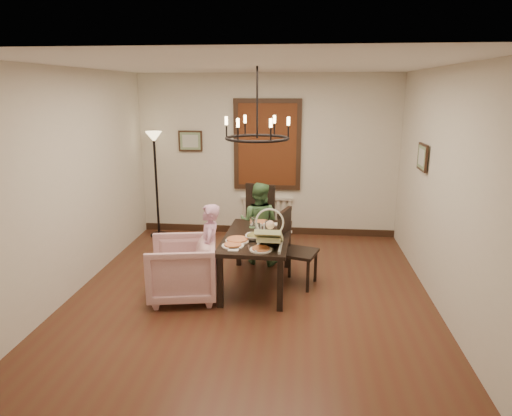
% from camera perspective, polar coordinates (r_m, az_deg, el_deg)
% --- Properties ---
extents(room_shell, '(4.51, 5.00, 2.81)m').
position_cam_1_polar(room_shell, '(5.88, -0.19, 3.53)').
color(room_shell, '#4D2C1A').
rests_on(room_shell, ground).
extents(dining_table, '(0.87, 1.50, 0.69)m').
position_cam_1_polar(dining_table, '(5.95, 0.14, -4.22)').
color(dining_table, black).
rests_on(dining_table, room_shell).
extents(chair_far, '(0.59, 0.59, 1.10)m').
position_cam_1_polar(chair_far, '(7.10, -0.05, -1.58)').
color(chair_far, black).
rests_on(chair_far, room_shell).
extents(chair_right, '(0.56, 0.56, 1.02)m').
position_cam_1_polar(chair_right, '(6.03, 5.37, -5.03)').
color(chair_right, black).
rests_on(chair_right, room_shell).
extents(armchair, '(0.97, 0.95, 0.76)m').
position_cam_1_polar(armchair, '(5.77, -9.21, -7.52)').
color(armchair, '#DAA6AF').
rests_on(armchair, room_shell).
extents(elderly_woman, '(0.28, 0.39, 0.98)m').
position_cam_1_polar(elderly_woman, '(5.76, -5.81, -6.25)').
color(elderly_woman, '#CD91B4').
rests_on(elderly_woman, room_shell).
extents(seated_man, '(0.57, 0.49, 1.02)m').
position_cam_1_polar(seated_man, '(6.77, 0.36, -2.76)').
color(seated_man, '#487445').
rests_on(seated_man, room_shell).
extents(baby_bouncer, '(0.38, 0.51, 0.33)m').
position_cam_1_polar(baby_bouncer, '(5.44, 1.68, -3.33)').
color(baby_bouncer, beige).
rests_on(baby_bouncer, dining_table).
extents(salad_bowl, '(0.30, 0.30, 0.07)m').
position_cam_1_polar(salad_bowl, '(5.76, -0.13, -3.60)').
color(salad_bowl, white).
rests_on(salad_bowl, dining_table).
extents(pizza_platter, '(0.30, 0.30, 0.04)m').
position_cam_1_polar(pizza_platter, '(5.69, -2.36, -4.02)').
color(pizza_platter, tan).
rests_on(pizza_platter, dining_table).
extents(drinking_glass, '(0.07, 0.07, 0.15)m').
position_cam_1_polar(drinking_glass, '(5.95, 0.19, -2.60)').
color(drinking_glass, silver).
rests_on(drinking_glass, dining_table).
extents(window_blinds, '(1.00, 0.03, 1.40)m').
position_cam_1_polar(window_blinds, '(7.91, 1.42, 7.89)').
color(window_blinds, '#572D11').
rests_on(window_blinds, room_shell).
extents(radiator, '(0.92, 0.12, 0.62)m').
position_cam_1_polar(radiator, '(8.18, 1.37, -0.82)').
color(radiator, silver).
rests_on(radiator, room_shell).
extents(picture_back, '(0.42, 0.03, 0.36)m').
position_cam_1_polar(picture_back, '(8.13, -8.20, 8.29)').
color(picture_back, black).
rests_on(picture_back, room_shell).
extents(picture_right, '(0.03, 0.42, 0.36)m').
position_cam_1_polar(picture_right, '(6.53, 20.10, 5.99)').
color(picture_right, black).
rests_on(picture_right, room_shell).
extents(floor_lamp, '(0.30, 0.30, 1.80)m').
position_cam_1_polar(floor_lamp, '(8.10, -12.33, 2.69)').
color(floor_lamp, black).
rests_on(floor_lamp, room_shell).
extents(chandelier, '(0.80, 0.80, 0.04)m').
position_cam_1_polar(chandelier, '(5.66, 0.15, 8.71)').
color(chandelier, black).
rests_on(chandelier, room_shell).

